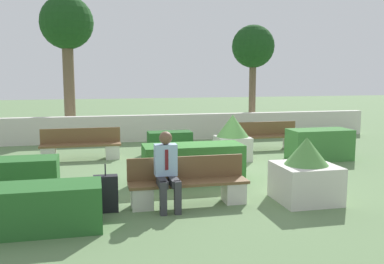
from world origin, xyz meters
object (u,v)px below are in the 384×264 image
bench_left_side (265,139)px  tree_center_left (253,49)px  bench_right_side (81,147)px  planter_corner_right (232,137)px  planter_corner_left (306,174)px  person_seated_man (167,167)px  bench_front (188,186)px  suitcase (106,194)px  tree_leftmost (67,28)px

bench_left_side → tree_center_left: tree_center_left is taller
bench_right_side → planter_corner_right: 4.07m
bench_left_side → planter_corner_left: planter_corner_left is taller
tree_center_left → planter_corner_right: bearing=-116.7°
person_seated_man → planter_corner_left: person_seated_man is taller
bench_front → suitcase: bench_front is taller
bench_left_side → planter_corner_left: bearing=-110.3°
tree_center_left → bench_left_side: bearing=-103.6°
bench_left_side → bench_right_side: bearing=177.9°
person_seated_man → tree_center_left: tree_center_left is taller
bench_right_side → planter_corner_right: bearing=-11.6°
planter_corner_left → person_seated_man: bearing=176.5°
person_seated_man → tree_leftmost: (-2.02, 8.71, 3.14)m
bench_front → bench_right_side: size_ratio=1.00×
bench_front → tree_center_left: size_ratio=0.52×
bench_front → suitcase: (-1.43, -0.09, -0.02)m
tree_center_left → planter_corner_left: bearing=-104.3°
bench_front → planter_corner_right: bearing=60.9°
bench_front → tree_leftmost: 9.58m
bench_front → person_seated_man: 0.59m
planter_corner_right → planter_corner_left: bearing=-88.4°
person_seated_man → bench_right_side: bearing=108.5°
planter_corner_left → bench_front: bearing=172.1°
bench_front → bench_right_side: bearing=113.5°
tree_leftmost → person_seated_man: bearing=-76.9°
suitcase → tree_center_left: 10.22m
tree_center_left → bench_front: bearing=-117.8°
planter_corner_right → tree_leftmost: bearing=131.5°
planter_corner_left → tree_leftmost: bearing=117.1°
suitcase → bench_right_side: bearing=96.6°
bench_right_side → tree_leftmost: tree_leftmost is taller
bench_front → planter_corner_right: 4.10m
bench_right_side → planter_corner_left: 6.29m
planter_corner_left → tree_center_left: tree_center_left is taller
bench_right_side → tree_center_left: size_ratio=0.52×
planter_corner_left → tree_leftmost: (-4.52, 8.86, 3.35)m
bench_right_side → tree_center_left: 7.61m
tree_leftmost → suitcase: bearing=-83.4°
suitcase → tree_leftmost: bearing=96.6°
planter_corner_left → tree_center_left: size_ratio=0.29×
bench_left_side → bench_right_side: (-5.40, -0.33, -0.00)m
planter_corner_left → suitcase: 3.54m
bench_front → bench_right_side: 4.91m
planter_corner_left → tree_center_left: bearing=75.7°
person_seated_man → tree_center_left: bearing=60.4°
suitcase → tree_center_left: (5.62, 8.04, 2.88)m
planter_corner_right → tree_leftmost: 7.41m
bench_front → planter_corner_left: (2.10, -0.29, 0.19)m
bench_left_side → bench_right_side: size_ratio=1.01×
tree_center_left → bench_right_side: bearing=-150.8°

